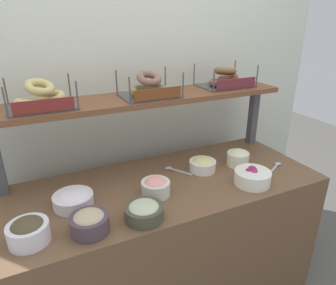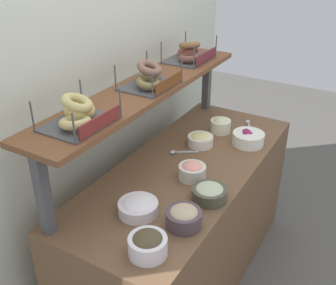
# 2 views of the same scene
# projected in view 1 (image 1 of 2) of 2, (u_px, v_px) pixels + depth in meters

# --- Properties ---
(back_wall) EXTENTS (2.93, 0.06, 2.40)m
(back_wall) POSITION_uv_depth(u_px,v_px,m) (131.00, 98.00, 2.00)
(back_wall) COLOR silver
(back_wall) RESTS_ON ground_plane
(deli_counter) EXTENTS (1.73, 0.70, 0.85)m
(deli_counter) POSITION_uv_depth(u_px,v_px,m) (166.00, 244.00, 1.84)
(deli_counter) COLOR brown
(deli_counter) RESTS_ON ground_plane
(shelf_riser_right) EXTENTS (0.05, 0.05, 0.40)m
(shelf_riser_right) POSITION_uv_depth(u_px,v_px,m) (253.00, 116.00, 2.14)
(shelf_riser_right) COLOR #4C4C51
(shelf_riser_right) RESTS_ON deli_counter
(upper_shelf) EXTENTS (1.69, 0.32, 0.03)m
(upper_shelf) POSITION_uv_depth(u_px,v_px,m) (146.00, 98.00, 1.74)
(upper_shelf) COLOR brown
(upper_shelf) RESTS_ON shelf_riser_left
(bowl_chocolate_spread) EXTENTS (0.16, 0.16, 0.11)m
(bowl_chocolate_spread) POSITION_uv_depth(u_px,v_px,m) (28.00, 231.00, 1.22)
(bowl_chocolate_spread) COLOR white
(bowl_chocolate_spread) RESTS_ON deli_counter
(bowl_tuna_salad) EXTENTS (0.18, 0.18, 0.08)m
(bowl_tuna_salad) POSITION_uv_depth(u_px,v_px,m) (144.00, 211.00, 1.37)
(bowl_tuna_salad) COLOR #464736
(bowl_tuna_salad) RESTS_ON deli_counter
(bowl_beet_salad) EXTENTS (0.20, 0.20, 0.09)m
(bowl_beet_salad) POSITION_uv_depth(u_px,v_px,m) (252.00, 177.00, 1.65)
(bowl_beet_salad) COLOR white
(bowl_beet_salad) RESTS_ON deli_counter
(bowl_hummus) EXTENTS (0.17, 0.17, 0.10)m
(bowl_hummus) POSITION_uv_depth(u_px,v_px,m) (89.00, 222.00, 1.28)
(bowl_hummus) COLOR #4D3E47
(bowl_hummus) RESTS_ON deli_counter
(bowl_lox_spread) EXTENTS (0.15, 0.15, 0.10)m
(bowl_lox_spread) POSITION_uv_depth(u_px,v_px,m) (156.00, 187.00, 1.55)
(bowl_lox_spread) COLOR silver
(bowl_lox_spread) RESTS_ON deli_counter
(bowl_cream_cheese) EXTENTS (0.19, 0.19, 0.07)m
(bowl_cream_cheese) POSITION_uv_depth(u_px,v_px,m) (73.00, 199.00, 1.46)
(bowl_cream_cheese) COLOR white
(bowl_cream_cheese) RESTS_ON deli_counter
(bowl_egg_salad) EXTENTS (0.16, 0.16, 0.08)m
(bowl_egg_salad) POSITION_uv_depth(u_px,v_px,m) (203.00, 164.00, 1.80)
(bowl_egg_salad) COLOR white
(bowl_egg_salad) RESTS_ON deli_counter
(bowl_scallion_spread) EXTENTS (0.13, 0.13, 0.10)m
(bowl_scallion_spread) POSITION_uv_depth(u_px,v_px,m) (238.00, 157.00, 1.86)
(bowl_scallion_spread) COLOR white
(bowl_scallion_spread) RESTS_ON deli_counter
(serving_spoon_near_plate) EXTENTS (0.17, 0.10, 0.01)m
(serving_spoon_near_plate) POSITION_uv_depth(u_px,v_px,m) (276.00, 166.00, 1.85)
(serving_spoon_near_plate) COLOR #B7B7BC
(serving_spoon_near_plate) RESTS_ON deli_counter
(serving_spoon_by_edge) EXTENTS (0.11, 0.15, 0.01)m
(serving_spoon_by_edge) POSITION_uv_depth(u_px,v_px,m) (174.00, 170.00, 1.80)
(serving_spoon_by_edge) COLOR #B7B7BC
(serving_spoon_by_edge) RESTS_ON deli_counter
(bagel_basket_plain) EXTENTS (0.32, 0.27, 0.15)m
(bagel_basket_plain) POSITION_uv_depth(u_px,v_px,m) (41.00, 98.00, 1.48)
(bagel_basket_plain) COLOR #4C4C51
(bagel_basket_plain) RESTS_ON upper_shelf
(bagel_basket_poppy) EXTENTS (0.32, 0.26, 0.14)m
(bagel_basket_poppy) POSITION_uv_depth(u_px,v_px,m) (149.00, 88.00, 1.70)
(bagel_basket_poppy) COLOR #4C4C51
(bagel_basket_poppy) RESTS_ON upper_shelf
(bagel_basket_cinnamon_raisin) EXTENTS (0.33, 0.26, 0.14)m
(bagel_basket_cinnamon_raisin) POSITION_uv_depth(u_px,v_px,m) (225.00, 79.00, 1.95)
(bagel_basket_cinnamon_raisin) COLOR #4C4C51
(bagel_basket_cinnamon_raisin) RESTS_ON upper_shelf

